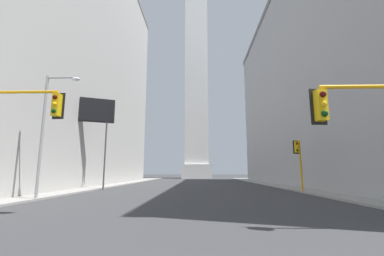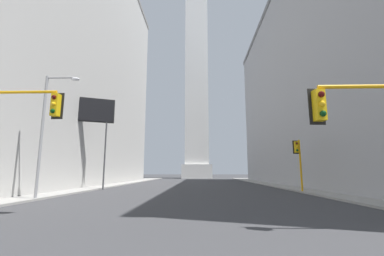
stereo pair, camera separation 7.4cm
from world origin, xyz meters
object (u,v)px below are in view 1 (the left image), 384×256
object	(u,v)px
obelisk	(196,61)
street_lamp	(48,123)
traffic_light_mid_right	(299,157)
billboard_sign	(92,114)

from	to	relation	value
obelisk	street_lamp	distance (m)	71.27
obelisk	traffic_light_mid_right	xyz separation A→B (m)	(10.48, -55.12, -35.03)
traffic_light_mid_right	billboard_sign	xyz separation A→B (m)	(-21.99, 3.04, 5.15)
street_lamp	billboard_sign	world-z (taller)	billboard_sign
street_lamp	billboard_sign	bearing A→B (deg)	96.61
obelisk	traffic_light_mid_right	world-z (taller)	obelisk
street_lamp	billboard_sign	distance (m)	10.80
obelisk	billboard_sign	xyz separation A→B (m)	(-11.52, -52.07, -29.89)
traffic_light_mid_right	billboard_sign	size ratio (longest dim) A/B	0.49
street_lamp	billboard_sign	xyz separation A→B (m)	(-1.19, 10.30, 3.01)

